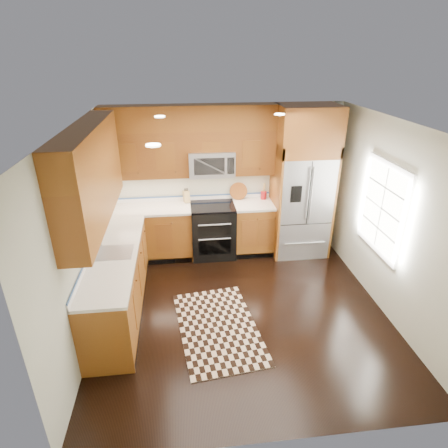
{
  "coord_description": "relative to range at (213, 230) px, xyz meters",
  "views": [
    {
      "loc": [
        -0.75,
        -4.27,
        3.4
      ],
      "look_at": [
        -0.18,
        0.6,
        1.09
      ],
      "focal_mm": 30.0,
      "sensor_mm": 36.0,
      "label": 1
    }
  ],
  "objects": [
    {
      "name": "ground",
      "position": [
        0.25,
        -1.67,
        -0.47
      ],
      "size": [
        4.0,
        4.0,
        0.0
      ],
      "primitive_type": "plane",
      "color": "black",
      "rests_on": "ground"
    },
    {
      "name": "wall_back",
      "position": [
        0.25,
        0.33,
        0.83
      ],
      "size": [
        4.0,
        0.02,
        2.6
      ],
      "primitive_type": "cube",
      "color": "beige",
      "rests_on": "ground"
    },
    {
      "name": "wall_left",
      "position": [
        -1.75,
        -1.67,
        0.83
      ],
      "size": [
        0.02,
        4.0,
        2.6
      ],
      "primitive_type": "cube",
      "color": "beige",
      "rests_on": "ground"
    },
    {
      "name": "wall_right",
      "position": [
        2.25,
        -1.67,
        0.83
      ],
      "size": [
        0.02,
        4.0,
        2.6
      ],
      "primitive_type": "cube",
      "color": "beige",
      "rests_on": "ground"
    },
    {
      "name": "window",
      "position": [
        2.23,
        -1.47,
        0.93
      ],
      "size": [
        0.04,
        1.1,
        1.3
      ],
      "color": "white",
      "rests_on": "ground"
    },
    {
      "name": "base_cabinets",
      "position": [
        -0.98,
        -0.77,
        -0.02
      ],
      "size": [
        2.85,
        3.0,
        0.9
      ],
      "color": "brown",
      "rests_on": "ground"
    },
    {
      "name": "countertop",
      "position": [
        -0.84,
        -0.65,
        0.45
      ],
      "size": [
        2.86,
        3.01,
        0.04
      ],
      "color": "silver",
      "rests_on": "base_cabinets"
    },
    {
      "name": "upper_cabinets",
      "position": [
        -0.9,
        -0.58,
        1.56
      ],
      "size": [
        2.85,
        3.0,
        1.15
      ],
      "color": "brown",
      "rests_on": "ground"
    },
    {
      "name": "range",
      "position": [
        0.0,
        0.0,
        0.0
      ],
      "size": [
        0.76,
        0.67,
        0.95
      ],
      "color": "black",
      "rests_on": "ground"
    },
    {
      "name": "microwave",
      "position": [
        -0.0,
        0.13,
        1.19
      ],
      "size": [
        0.76,
        0.4,
        0.42
      ],
      "color": "#B2B2B7",
      "rests_on": "ground"
    },
    {
      "name": "refrigerator",
      "position": [
        1.55,
        -0.04,
        0.83
      ],
      "size": [
        0.98,
        0.75,
        2.6
      ],
      "color": "#B2B2B7",
      "rests_on": "ground"
    },
    {
      "name": "sink_faucet",
      "position": [
        -1.48,
        -1.44,
        0.52
      ],
      "size": [
        0.54,
        0.44,
        0.37
      ],
      "color": "#B2B2B7",
      "rests_on": "countertop"
    },
    {
      "name": "rug",
      "position": [
        -0.12,
        -2.0,
        -0.46
      ],
      "size": [
        1.2,
        1.78,
        0.01
      ],
      "primitive_type": "cube",
      "rotation": [
        0.0,
        0.0,
        0.12
      ],
      "color": "black",
      "rests_on": "ground"
    },
    {
      "name": "knife_block",
      "position": [
        -0.44,
        0.24,
        0.58
      ],
      "size": [
        0.12,
        0.15,
        0.26
      ],
      "color": "tan",
      "rests_on": "countertop"
    },
    {
      "name": "utensil_crock",
      "position": [
        0.94,
        0.22,
        0.57
      ],
      "size": [
        0.12,
        0.12,
        0.29
      ],
      "color": "maroon",
      "rests_on": "countertop"
    },
    {
      "name": "cutting_board",
      "position": [
        0.49,
        0.26,
        0.48
      ],
      "size": [
        0.36,
        0.36,
        0.02
      ],
      "primitive_type": "cylinder",
      "rotation": [
        0.0,
        0.0,
        -0.17
      ],
      "color": "brown",
      "rests_on": "countertop"
    }
  ]
}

